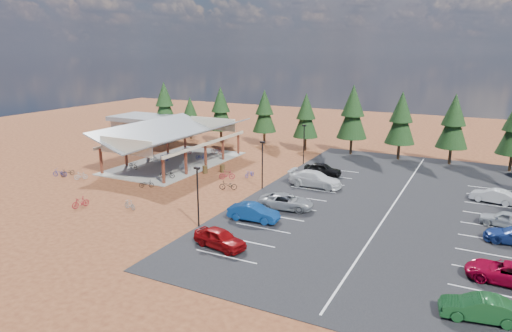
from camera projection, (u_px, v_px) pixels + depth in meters
name	position (u px, v px, depth m)	size (l,w,h in m)	color
ground	(212.00, 187.00, 49.05)	(140.00, 140.00, 0.00)	#592817
asphalt_lot	(394.00, 205.00, 43.48)	(27.00, 44.00, 0.04)	black
concrete_pad	(176.00, 163.00, 59.49)	(10.60, 18.60, 0.10)	gray
bike_pavilion	(175.00, 134.00, 58.56)	(11.65, 19.40, 4.97)	brown
outbuilding	(147.00, 127.00, 74.66)	(11.00, 7.00, 3.90)	#ADA593
lamp_post_0	(198.00, 192.00, 37.49)	(0.50, 0.25, 5.14)	black
lamp_post_1	(262.00, 162.00, 47.84)	(0.50, 0.25, 5.14)	black
lamp_post_2	(304.00, 142.00, 58.19)	(0.50, 0.25, 5.14)	black
trash_bin_0	(205.00, 170.00, 54.53)	(0.60, 0.60, 0.90)	#423217
trash_bin_1	(222.00, 168.00, 55.04)	(0.60, 0.60, 0.90)	#423217
pine_0	(165.00, 103.00, 77.04)	(3.93, 3.93, 9.17)	#382314
pine_1	(190.00, 113.00, 74.70)	(2.97, 2.97, 6.92)	#382314
pine_2	(221.00, 109.00, 71.06)	(3.80, 3.80, 8.86)	#382314
pine_3	(264.00, 111.00, 69.79)	(3.66, 3.66, 8.52)	#382314
pine_4	(306.00, 116.00, 65.60)	(3.61, 3.61, 8.41)	#382314
pine_5	(353.00, 112.00, 63.01)	(4.20, 4.20, 9.78)	#382314
pine_6	(401.00, 118.00, 60.13)	(3.93, 3.93, 9.15)	#382314
pine_7	(454.00, 122.00, 57.51)	(3.91, 3.91, 9.12)	#382314
bike_0	(133.00, 165.00, 56.10)	(0.64, 1.84, 0.96)	black
bike_1	(152.00, 158.00, 59.50)	(0.52, 1.82, 1.10)	#9FA4A8
bike_2	(164.00, 157.00, 60.61)	(0.59, 1.69, 0.89)	navy
bike_3	(186.00, 150.00, 64.40)	(0.45, 1.61, 0.97)	maroon
bike_4	(167.00, 174.00, 52.16)	(0.64, 1.84, 0.97)	black
bike_5	(185.00, 166.00, 55.65)	(0.51, 1.81, 1.09)	#9899A0
bike_6	(201.00, 157.00, 60.78)	(0.54, 1.54, 0.81)	navy
bike_7	(216.00, 150.00, 64.46)	(0.46, 1.63, 0.98)	maroon
bike_8	(68.00, 172.00, 53.37)	(0.60, 1.72, 0.90)	black
bike_9	(81.00, 176.00, 51.93)	(0.41, 1.47, 0.88)	#9C9FA5
bike_10	(60.00, 173.00, 53.10)	(0.61, 1.74, 0.91)	navy
bike_11	(81.00, 202.00, 42.67)	(0.48, 1.72, 1.03)	maroon
bike_12	(146.00, 184.00, 48.89)	(0.54, 1.56, 0.82)	black
bike_13	(130.00, 205.00, 42.20)	(0.43, 1.51, 0.91)	gray
bike_14	(250.00, 174.00, 52.91)	(0.53, 1.52, 0.80)	#23299D
bike_15	(227.00, 175.00, 51.94)	(0.51, 1.80, 1.08)	maroon
bike_16	(228.00, 185.00, 48.09)	(0.65, 1.86, 0.98)	black
car_0	(220.00, 238.00, 33.90)	(1.72, 4.28, 1.46)	maroon
car_1	(254.00, 212.00, 39.25)	(1.56, 4.48, 1.47)	navy
car_2	(286.00, 202.00, 42.17)	(2.32, 5.03, 1.40)	gray
car_3	(315.00, 179.00, 49.05)	(2.33, 5.73, 1.66)	silver
car_4	(323.00, 169.00, 53.32)	(1.76, 4.37, 1.49)	black
car_5	(480.00, 308.00, 24.82)	(1.45, 4.16, 1.37)	#174A20
car_6	(506.00, 272.00, 28.82)	(2.22, 4.82, 1.34)	maroon
car_8	(505.00, 219.00, 37.90)	(1.58, 3.93, 1.34)	#A9ADB1
car_9	(493.00, 196.00, 43.92)	(1.41, 4.06, 1.34)	silver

